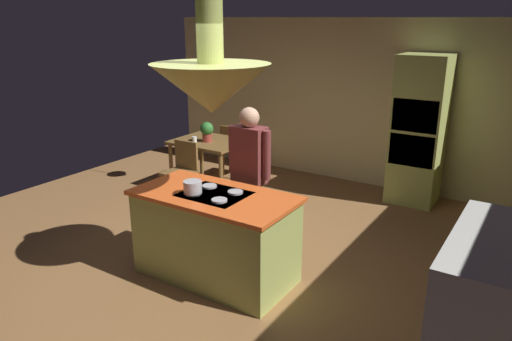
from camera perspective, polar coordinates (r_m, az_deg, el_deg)
The scene contains 13 objects.
ground at distance 5.20m, azimuth -3.37°, elevation -11.51°, with size 8.16×8.16×0.00m, color olive.
wall_back at distance 7.70m, azimuth 11.83°, elevation 7.95°, with size 6.80×0.10×2.55m, color beige.
kitchen_island at distance 4.85m, azimuth -4.87°, elevation -7.76°, with size 1.62×0.84×0.93m.
oven_tower at distance 7.04m, azimuth 18.86°, elevation 4.53°, with size 0.66×0.62×2.08m.
dining_table at distance 7.33m, azimuth -5.53°, elevation 2.80°, with size 1.07×0.86×0.76m.
person_at_island at distance 5.22m, azimuth -0.80°, elevation -0.06°, with size 0.53×0.22×1.65m.
range_hood at distance 4.42m, azimuth -5.39°, elevation 10.08°, with size 1.10×1.10×1.00m.
pendant_light_over_table at distance 7.11m, azimuth -5.82°, elevation 12.22°, with size 0.32×0.32×0.82m.
chair_facing_island at distance 6.89m, azimuth -8.81°, elevation 0.37°, with size 0.40×0.40×0.87m.
chair_by_back_wall at distance 7.87m, azimuth -2.59°, elevation 2.77°, with size 0.40×0.40×0.87m.
potted_plant_on_table at distance 7.20m, azimuth -5.90°, elevation 4.75°, with size 0.20×0.20×0.30m.
cup_on_table at distance 7.20m, azimuth -7.38°, elevation 3.69°, with size 0.07×0.07×0.09m, color white.
cooking_pot_on_cooktop at distance 4.65m, azimuth -7.58°, elevation -1.96°, with size 0.18×0.18×0.12m, color #B2B2B7.
Camera 1 is at (2.70, -3.65, 2.55)m, focal length 33.47 mm.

